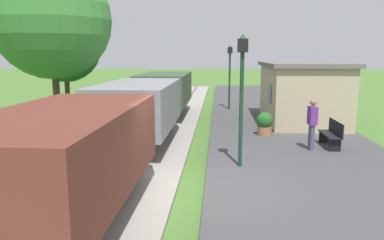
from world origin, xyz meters
The scene contains 15 objects.
ground_plane centered at (0.00, 0.00, 0.00)m, with size 160.00×160.00×0.00m, color #47702D.
platform_slab centered at (3.20, 0.00, 0.12)m, with size 6.00×60.00×0.25m, color #424244.
track_ballast centered at (-2.40, 0.00, 0.06)m, with size 3.80×60.00×0.12m, color gray.
rail_near centered at (-1.68, 0.00, 0.19)m, with size 0.07×60.00×0.14m, color slate.
rail_far centered at (-3.12, 0.00, 0.19)m, with size 0.07×60.00×0.14m, color slate.
freight_train centered at (-2.40, 4.80, 1.40)m, with size 2.50×19.40×2.12m.
station_hut centered at (4.40, 9.17, 1.65)m, with size 3.50×5.80×2.78m.
bench_near_hut centered at (4.41, 4.26, 0.72)m, with size 0.42×1.50×0.91m.
bench_down_platform centered at (4.41, 14.58, 0.72)m, with size 0.42×1.50×0.91m.
person_waiting centered at (3.61, 3.82, 1.18)m, with size 0.27×0.40×1.71m.
potted_planter centered at (2.34, 6.02, 0.72)m, with size 0.64×0.64×0.92m.
lamp_post_near centered at (1.14, 1.81, 2.80)m, with size 0.28×0.28×3.70m.
lamp_post_far centered at (1.14, 13.04, 2.80)m, with size 0.28×0.28×3.70m.
tree_trackside_mid centered at (-6.12, 6.21, 4.72)m, with size 4.67×4.67×7.07m.
tree_trackside_far centered at (-8.06, 11.89, 3.83)m, with size 3.95×3.95×5.81m.
Camera 1 is at (0.50, -8.36, 3.39)m, focal length 34.35 mm.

